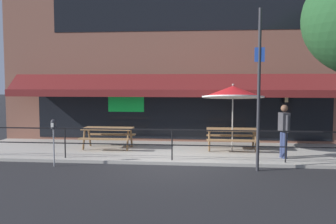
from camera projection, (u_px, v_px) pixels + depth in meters
ground_plane at (171, 165)px, 11.38m from camera, size 120.00×120.00×0.00m
patio_deck at (176, 152)px, 13.36m from camera, size 15.00×4.00×0.10m
restaurant_building at (181, 52)px, 15.27m from camera, size 15.00×1.60×7.53m
patio_railing at (172, 138)px, 11.62m from camera, size 13.84×0.04×0.97m
picnic_table_left at (108, 132)px, 13.64m from camera, size 1.80×1.42×0.76m
picnic_table_centre at (232, 133)px, 13.34m from camera, size 1.80×1.42×0.76m
patio_umbrella_centre at (233, 92)px, 12.98m from camera, size 2.14×2.14×2.40m
pedestrian_walking at (284, 128)px, 11.91m from camera, size 0.32×0.61×1.71m
parking_meter_near at (53, 128)px, 11.16m from camera, size 0.15×0.16×1.42m
street_sign_pole at (259, 89)px, 10.49m from camera, size 0.28×0.09×4.57m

